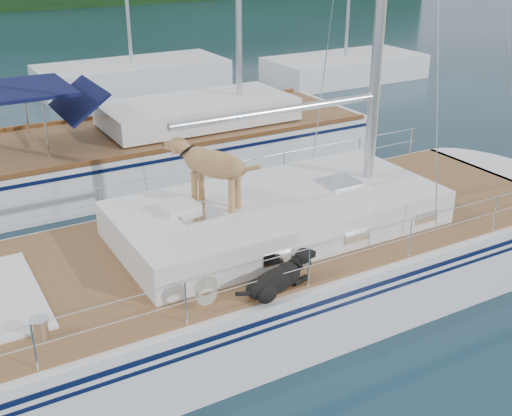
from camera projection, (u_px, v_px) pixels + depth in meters
ground at (236, 307)px, 10.53m from camera, size 120.00×120.00×0.00m
main_sailboat at (240, 270)px, 10.30m from camera, size 12.00×3.89×14.01m
neighbor_sailboat at (160, 148)px, 16.13m from camera, size 11.00×3.50×13.30m
bg_boat_center at (132, 75)px, 24.89m from camera, size 7.20×3.00×11.65m
bg_boat_east at (345, 68)px, 26.14m from camera, size 6.40×3.00×11.65m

